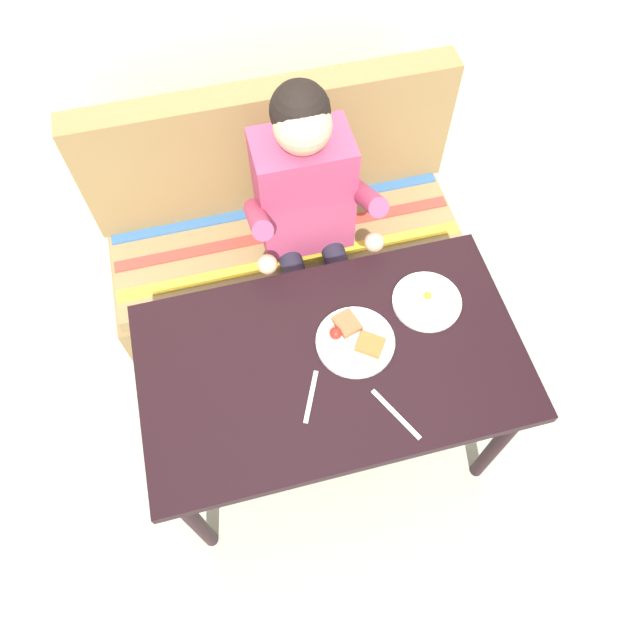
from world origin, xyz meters
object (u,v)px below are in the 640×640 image
Objects in this scene: couch at (285,244)px; person at (308,210)px; fork at (311,396)px; table at (331,370)px; plate_breakfast at (356,340)px; knife at (396,414)px; plate_eggs at (427,301)px.

person is at bearing -68.58° from couch.
couch is 8.47× the size of fork.
fork reaches higher than table.
plate_breakfast is (0.09, 0.04, 0.10)m from table.
person is 7.13× the size of fork.
person is 4.86× the size of plate_breakfast.
couch is 0.96m from fork.
couch reaches higher than fork.
table is 0.16m from fork.
plate_breakfast is at bearing 63.38° from fork.
couch is at bearing 108.62° from fork.
fork and knife have the same top height.
couch reaches higher than table.
couch is at bearing 71.12° from knife.
table is at bearing 73.41° from fork.
knife reaches higher than table.
knife is at bearing -122.21° from plate_eggs.
table is 0.83m from couch.
person reaches higher than plate_breakfast.
plate_eggs is at bearing 19.05° from table.
fork is (-0.45, -0.23, -0.01)m from plate_eggs.
person is at bearing 68.02° from knife.
plate_eggs reaches higher than table.
person reaches higher than plate_eggs.
plate_eggs reaches higher than knife.
plate_breakfast reaches higher than plate_eggs.
couch is (0.00, 0.76, -0.32)m from table.
plate_eggs is 1.13× the size of knife.
knife is (0.23, -0.12, 0.00)m from fork.
plate_eggs is at bearing 31.03° from knife.
plate_breakfast reaches higher than table.
table is 0.60m from person.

